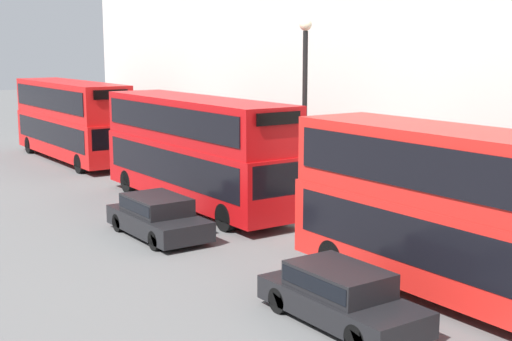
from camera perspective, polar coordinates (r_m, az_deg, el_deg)
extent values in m
cube|color=red|center=(18.73, 15.95, -5.92)|extent=(2.55, 10.21, 2.18)
cube|color=red|center=(18.29, 16.26, 0.19)|extent=(2.50, 10.01, 1.87)
cube|color=black|center=(18.67, 15.99, -5.15)|extent=(2.59, 9.39, 1.22)
cube|color=black|center=(18.28, 16.27, 0.48)|extent=(2.59, 9.39, 1.12)
cylinder|color=black|center=(20.56, 6.20, -6.88)|extent=(0.30, 1.00, 1.00)
cylinder|color=black|center=(22.04, 10.65, -5.83)|extent=(0.30, 1.00, 1.00)
cube|color=#B20C0F|center=(28.78, -4.86, 0.06)|extent=(2.55, 11.30, 2.28)
cube|color=#B20C0F|center=(28.50, -4.92, 4.06)|extent=(2.50, 11.08, 1.76)
cube|color=black|center=(28.73, -4.87, 0.60)|extent=(2.59, 10.40, 1.28)
cube|color=black|center=(28.49, -4.93, 4.23)|extent=(2.59, 10.40, 1.05)
cube|color=black|center=(24.06, 1.80, -0.78)|extent=(2.17, 0.06, 1.14)
cube|color=black|center=(23.76, 1.83, 4.18)|extent=(1.78, 0.06, 0.42)
cylinder|color=black|center=(25.02, -2.44, -3.76)|extent=(0.30, 1.00, 1.00)
cylinder|color=black|center=(26.25, 1.73, -3.09)|extent=(0.30, 1.00, 1.00)
cylinder|color=black|center=(32.01, -10.20, -0.85)|extent=(0.30, 1.00, 1.00)
cylinder|color=black|center=(32.98, -6.65, -0.44)|extent=(0.30, 1.00, 1.00)
cube|color=red|center=(41.36, -14.54, 2.73)|extent=(2.55, 11.45, 2.15)
cube|color=red|center=(41.16, -14.67, 5.55)|extent=(2.50, 11.22, 1.93)
cube|color=black|center=(41.33, -14.56, 3.08)|extent=(2.59, 10.53, 1.20)
cube|color=black|center=(41.15, -14.67, 5.68)|extent=(2.59, 10.53, 1.16)
cube|color=black|center=(36.05, -11.42, 2.50)|extent=(2.17, 0.06, 1.08)
cube|color=black|center=(35.83, -11.55, 5.98)|extent=(1.78, 0.06, 0.46)
cylinder|color=black|center=(37.27, -13.90, 0.54)|extent=(0.30, 1.00, 1.00)
cylinder|color=black|center=(38.11, -10.74, 0.87)|extent=(0.30, 1.00, 1.00)
cylinder|color=black|center=(45.00, -17.66, 1.96)|extent=(0.30, 1.00, 1.00)
cylinder|color=black|center=(45.70, -14.96, 2.21)|extent=(0.30, 1.00, 1.00)
cube|color=black|center=(17.05, 6.85, -10.60)|extent=(1.77, 4.35, 0.59)
cube|color=black|center=(16.93, 6.65, -8.64)|extent=(1.56, 2.39, 0.59)
cube|color=black|center=(16.93, 6.65, -8.54)|extent=(1.60, 2.27, 0.38)
cylinder|color=black|center=(15.67, 8.11, -13.14)|extent=(0.22, 0.64, 0.64)
cylinder|color=black|center=(16.69, 12.12, -11.78)|extent=(0.22, 0.64, 0.64)
cylinder|color=black|center=(17.66, 1.87, -10.32)|extent=(0.22, 0.64, 0.64)
cylinder|color=black|center=(18.57, 5.78, -9.33)|extent=(0.22, 0.64, 0.64)
cube|color=black|center=(24.51, -7.81, -4.13)|extent=(1.89, 4.42, 0.64)
cube|color=black|center=(24.47, -7.96, -2.70)|extent=(1.66, 2.43, 0.57)
cube|color=black|center=(24.46, -7.97, -2.63)|extent=(1.70, 2.31, 0.37)
cylinder|color=black|center=(22.97, -8.06, -5.57)|extent=(0.22, 0.64, 0.64)
cylinder|color=black|center=(23.74, -4.44, -4.99)|extent=(0.22, 0.64, 0.64)
cylinder|color=black|center=(25.46, -10.93, -4.11)|extent=(0.22, 0.64, 0.64)
cylinder|color=black|center=(26.15, -7.57, -3.63)|extent=(0.22, 0.64, 0.64)
cylinder|color=black|center=(25.70, 3.89, 3.33)|extent=(0.18, 0.18, 6.93)
sphere|color=beige|center=(25.53, 3.99, 11.57)|extent=(0.44, 0.44, 0.44)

